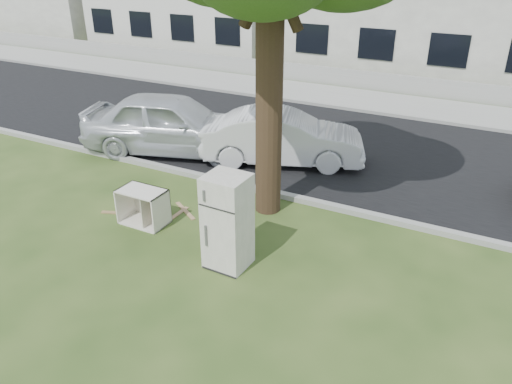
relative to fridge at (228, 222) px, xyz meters
The scene contains 13 objects.
ground 0.96m from the fridge, 74.86° to the left, with size 120.00×120.00×0.00m, color #294117.
road 6.45m from the fridge, 89.05° to the left, with size 120.00×7.00×0.01m, color black.
kerb_near 2.97m from the fridge, 87.87° to the left, with size 120.00×0.18×0.12m, color gray.
kerb_far 9.98m from the fridge, 89.39° to the left, with size 120.00×0.18×0.12m, color gray.
sidewalk 11.42m from the fridge, 89.47° to the left, with size 120.00×2.80×0.01m, color gray.
low_wall 13.00m from the fridge, 89.53° to the left, with size 120.00×0.15×0.70m, color gray.
fridge is the anchor object (origin of this frame).
cabinet 2.40m from the fridge, 168.18° to the left, with size 0.96×0.59×0.75m, color white.
plank_a 3.04m from the fridge, 168.02° to the left, with size 1.18×0.10×0.02m, color olive.
plank_b 2.40m from the fridge, 145.24° to the left, with size 0.89×0.09×0.02m, color #A67F57.
plank_c 2.32m from the fridge, 151.51° to the left, with size 0.79×0.09×0.02m, color #A6815C.
car_center 4.85m from the fridge, 103.39° to the left, with size 1.45×4.17×1.37m, color silver.
car_left 5.74m from the fridge, 135.84° to the left, with size 1.93×4.80×1.64m, color silver.
Camera 1 is at (3.79, -6.80, 5.19)m, focal length 35.00 mm.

